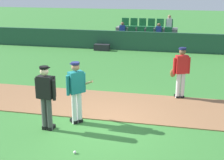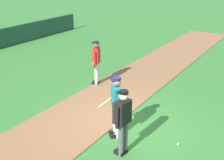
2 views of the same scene
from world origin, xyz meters
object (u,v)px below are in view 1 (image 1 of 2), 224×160
batter_teal_jersey (76,90)px  runner_red_jersey (181,71)px  equipment_bag (102,47)px  baseball (75,152)px  umpire_home_plate (46,94)px

batter_teal_jersey → runner_red_jersey: size_ratio=1.00×
runner_red_jersey → equipment_bag: 8.60m
runner_red_jersey → equipment_bag: (-4.57, 7.24, -0.78)m
batter_teal_jersey → runner_red_jersey: same height
runner_red_jersey → baseball: runner_red_jersey is taller
runner_red_jersey → baseball: (-2.27, -4.30, -0.93)m
batter_teal_jersey → umpire_home_plate: size_ratio=1.00×
umpire_home_plate → batter_teal_jersey: bearing=42.4°
runner_red_jersey → umpire_home_plate: bearing=-136.5°
baseball → equipment_bag: bearing=101.3°
umpire_home_plate → equipment_bag: bearing=96.4°
batter_teal_jersey → runner_red_jersey: (2.76, 2.65, -0.01)m
equipment_bag → baseball: bearing=-78.7°
baseball → equipment_bag: 11.77m
batter_teal_jersey → baseball: bearing=-73.5°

